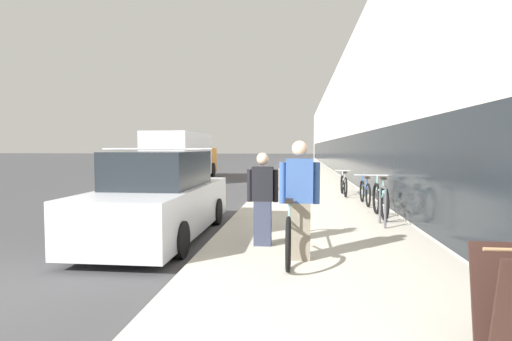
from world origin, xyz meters
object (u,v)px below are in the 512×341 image
(tandem_bicycle, at_px, (290,228))
(bike_rack_hoop, at_px, (383,202))
(cruiser_bike_middle, at_px, (365,192))
(parked_sedan_curbside, at_px, (161,199))
(cruiser_bike_nearest, at_px, (380,200))
(person_rider, at_px, (299,200))
(cruiser_bike_farthest, at_px, (344,185))
(moving_truck, at_px, (183,156))
(person_bystander, at_px, (263,199))

(tandem_bicycle, distance_m, bike_rack_hoop, 3.03)
(cruiser_bike_middle, relative_size, parked_sedan_curbside, 0.37)
(cruiser_bike_middle, bearing_deg, cruiser_bike_nearest, -89.75)
(person_rider, bearing_deg, cruiser_bike_middle, 72.23)
(cruiser_bike_farthest, bearing_deg, moving_truck, 137.46)
(tandem_bicycle, bearing_deg, cruiser_bike_middle, 69.91)
(person_bystander, bearing_deg, cruiser_bike_nearest, 49.96)
(moving_truck, bearing_deg, cruiser_bike_farthest, -42.54)
(cruiser_bike_middle, bearing_deg, moving_truck, 131.40)
(person_bystander, relative_size, moving_truck, 0.21)
(cruiser_bike_farthest, bearing_deg, bike_rack_hoop, -87.61)
(cruiser_bike_nearest, relative_size, cruiser_bike_middle, 1.01)
(cruiser_bike_nearest, relative_size, parked_sedan_curbside, 0.37)
(person_bystander, height_order, cruiser_bike_middle, person_bystander)
(cruiser_bike_farthest, bearing_deg, tandem_bicycle, -102.22)
(cruiser_bike_farthest, xyz_separation_m, moving_truck, (-7.82, 7.17, 0.82))
(cruiser_bike_farthest, bearing_deg, person_bystander, -106.39)
(cruiser_bike_farthest, distance_m, parked_sedan_curbside, 7.66)
(cruiser_bike_nearest, distance_m, moving_truck, 14.10)
(cruiser_bike_middle, distance_m, moving_truck, 12.41)
(bike_rack_hoop, distance_m, cruiser_bike_nearest, 1.09)
(bike_rack_hoop, distance_m, parked_sedan_curbside, 4.57)
(cruiser_bike_middle, distance_m, parked_sedan_curbside, 6.28)
(tandem_bicycle, height_order, bike_rack_hoop, tandem_bicycle)
(tandem_bicycle, relative_size, cruiser_bike_nearest, 1.55)
(tandem_bicycle, xyz_separation_m, parked_sedan_curbside, (-2.56, 1.32, 0.25))
(person_bystander, relative_size, cruiser_bike_middle, 0.91)
(cruiser_bike_nearest, distance_m, parked_sedan_curbside, 5.08)
(person_bystander, xyz_separation_m, bike_rack_hoop, (2.36, 1.93, -0.27))
(bike_rack_hoop, xyz_separation_m, cruiser_bike_farthest, (-0.22, 5.34, -0.15))
(cruiser_bike_nearest, bearing_deg, cruiser_bike_middle, 90.25)
(tandem_bicycle, bearing_deg, moving_truck, 112.45)
(person_bystander, bearing_deg, cruiser_bike_middle, 64.00)
(bike_rack_hoop, bearing_deg, cruiser_bike_nearest, 81.47)
(tandem_bicycle, height_order, cruiser_bike_farthest, tandem_bicycle)
(bike_rack_hoop, relative_size, cruiser_bike_middle, 0.49)
(parked_sedan_curbside, distance_m, moving_truck, 14.04)
(person_bystander, distance_m, cruiser_bike_farthest, 7.59)
(cruiser_bike_nearest, bearing_deg, cruiser_bike_farthest, 95.14)
(bike_rack_hoop, xyz_separation_m, moving_truck, (-8.04, 12.52, 0.67))
(tandem_bicycle, distance_m, cruiser_bike_farthest, 7.88)
(cruiser_bike_middle, xyz_separation_m, moving_truck, (-8.19, 9.29, 0.82))
(cruiser_bike_middle, height_order, parked_sedan_curbside, parked_sedan_curbside)
(cruiser_bike_nearest, bearing_deg, parked_sedan_curbside, -155.36)
(tandem_bicycle, height_order, person_rider, person_rider)
(cruiser_bike_nearest, height_order, cruiser_bike_middle, cruiser_bike_nearest)
(tandem_bicycle, bearing_deg, person_rider, -67.48)
(bike_rack_hoop, relative_size, cruiser_bike_farthest, 0.48)
(bike_rack_hoop, height_order, moving_truck, moving_truck)
(moving_truck, bearing_deg, person_rider, -67.55)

